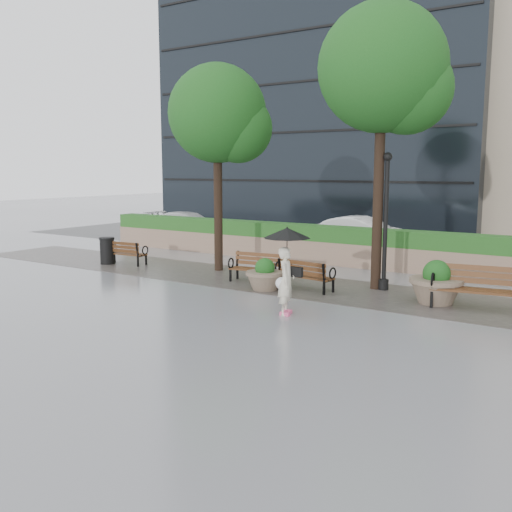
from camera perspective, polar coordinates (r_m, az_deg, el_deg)
The scene contains 18 objects.
ground at distance 13.71m, azimuth 1.13°, elevation -5.43°, with size 100.00×100.00×0.00m, color gray.
cobble_strip at distance 16.26m, azimuth 6.81°, elevation -3.23°, with size 28.00×3.20×0.01m, color #383330.
hedge_wall at distance 19.75m, azimuth 12.07°, elevation 0.69°, with size 24.00×0.80×1.35m.
asphalt_street at distance 23.58m, azimuth 15.59°, elevation 0.21°, with size 40.00×7.00×0.00m, color black.
bldg_glass at distance 38.05m, azimuth 8.01°, elevation 22.51°, with size 20.00×10.00×25.00m, color black.
bench_0 at distance 20.70m, azimuth -12.90°, elevation -0.15°, with size 1.60×0.74×0.83m.
bench_1 at distance 16.94m, azimuth 0.08°, elevation -1.81°, with size 1.68×0.85×0.87m.
bench_2 at distance 15.92m, azimuth 5.01°, elevation -2.55°, with size 1.65×0.83×0.85m.
bench_3 at distance 14.66m, azimuth 20.90°, elevation -3.83°, with size 2.04×1.06×1.04m.
planter_left at distance 15.90m, azimuth 0.89°, elevation -2.17°, with size 1.07×1.07×0.90m.
planter_right at distance 14.96m, azimuth 17.56°, elevation -2.94°, with size 1.32×1.32×1.11m.
trash_bin at distance 20.92m, azimuth -14.66°, elevation 0.44°, with size 0.54×0.54×0.90m, color black.
lamppost at distance 16.10m, azimuth 12.80°, elevation 2.48°, with size 0.28×0.28×3.79m.
tree_0 at distance 18.80m, azimuth -3.37°, elevation 13.62°, with size 3.28×3.15×6.68m.
tree_1 at distance 16.31m, azimuth 13.12°, elevation 17.31°, with size 3.53×3.44×7.74m.
car_left at distance 27.93m, azimuth -6.75°, elevation 3.06°, with size 1.80×4.42×1.28m, color silver.
car_right at distance 23.84m, azimuth 10.59°, elevation 2.18°, with size 1.50×4.29×1.41m, color silver.
pedestrian at distance 13.12m, azimuth 3.07°, elevation -0.62°, with size 1.09×1.09×2.01m.
Camera 1 is at (7.11, -11.23, 3.33)m, focal length 40.00 mm.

